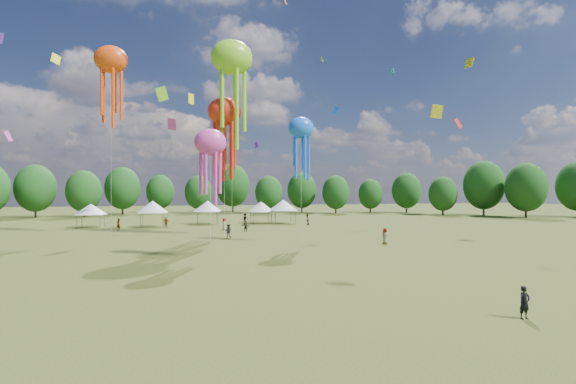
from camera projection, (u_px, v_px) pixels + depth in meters
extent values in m
plane|color=#384416|center=(347.00, 329.00, 18.05)|extent=(300.00, 300.00, 0.00)
imported|color=black|center=(525.00, 302.00, 19.48)|extent=(0.60, 0.42, 1.57)
imported|color=gray|center=(228.00, 231.00, 51.94)|extent=(1.02, 0.88, 1.80)
imported|color=gray|center=(224.00, 224.00, 62.95)|extent=(0.80, 1.01, 1.81)
imported|color=gray|center=(307.00, 220.00, 71.58)|extent=(1.13, 1.18, 1.93)
imported|color=gray|center=(245.00, 219.00, 74.86)|extent=(1.29, 0.87, 1.84)
imported|color=gray|center=(166.00, 222.00, 67.00)|extent=(1.04, 0.53, 1.70)
imported|color=gray|center=(246.00, 226.00, 60.61)|extent=(1.43, 1.28, 1.57)
imported|color=gray|center=(118.00, 224.00, 62.19)|extent=(0.67, 0.79, 1.83)
imported|color=gray|center=(385.00, 236.00, 46.52)|extent=(0.63, 0.92, 1.80)
cylinder|color=#47474C|center=(76.00, 222.00, 65.33)|extent=(0.08, 0.08, 2.04)
cylinder|color=#47474C|center=(82.00, 221.00, 68.76)|extent=(0.08, 0.08, 2.04)
cylinder|color=#47474C|center=(100.00, 222.00, 66.15)|extent=(0.08, 0.08, 2.04)
cylinder|color=#47474C|center=(104.00, 220.00, 69.58)|extent=(0.08, 0.08, 2.04)
cube|color=silver|center=(91.00, 215.00, 67.45)|extent=(3.93, 3.93, 0.10)
cone|color=silver|center=(91.00, 209.00, 67.45)|extent=(5.10, 5.10, 1.75)
cylinder|color=#47474C|center=(140.00, 221.00, 66.05)|extent=(0.08, 0.08, 2.31)
cylinder|color=#47474C|center=(143.00, 219.00, 69.45)|extent=(0.08, 0.08, 2.31)
cylinder|color=#47474C|center=(163.00, 221.00, 66.86)|extent=(0.08, 0.08, 2.31)
cylinder|color=#47474C|center=(164.00, 219.00, 70.27)|extent=(0.08, 0.08, 2.31)
cube|color=silver|center=(153.00, 213.00, 68.15)|extent=(3.90, 3.90, 0.10)
cone|color=silver|center=(153.00, 207.00, 68.15)|extent=(5.07, 5.07, 1.98)
cylinder|color=#47474C|center=(198.00, 219.00, 71.83)|extent=(0.08, 0.08, 2.22)
cylinder|color=#47474C|center=(197.00, 217.00, 75.26)|extent=(0.08, 0.08, 2.22)
cylinder|color=#47474C|center=(218.00, 218.00, 72.65)|extent=(0.08, 0.08, 2.22)
cylinder|color=#47474C|center=(217.00, 217.00, 76.08)|extent=(0.08, 0.08, 2.22)
cube|color=silver|center=(207.00, 212.00, 73.95)|extent=(3.93, 3.93, 0.10)
cone|color=silver|center=(207.00, 206.00, 73.94)|extent=(5.10, 5.10, 1.91)
cylinder|color=#47474C|center=(253.00, 218.00, 73.65)|extent=(0.08, 0.08, 2.12)
cylinder|color=#47474C|center=(251.00, 217.00, 76.92)|extent=(0.08, 0.08, 2.12)
cylinder|color=#47474C|center=(272.00, 218.00, 74.43)|extent=(0.08, 0.08, 2.12)
cylinder|color=#47474C|center=(268.00, 217.00, 77.70)|extent=(0.08, 0.08, 2.12)
cube|color=silver|center=(261.00, 212.00, 75.67)|extent=(3.76, 3.76, 0.10)
cone|color=silver|center=(261.00, 206.00, 75.66)|extent=(4.89, 4.89, 1.82)
cylinder|color=#47474C|center=(275.00, 218.00, 73.29)|extent=(0.08, 0.08, 2.32)
cylinder|color=#47474C|center=(271.00, 217.00, 76.89)|extent=(0.08, 0.08, 2.32)
cylinder|color=#47474C|center=(295.00, 218.00, 74.15)|extent=(0.08, 0.08, 2.32)
cylinder|color=#47474C|center=(291.00, 216.00, 77.75)|extent=(0.08, 0.08, 2.32)
cube|color=silver|center=(283.00, 211.00, 75.51)|extent=(4.10, 4.10, 0.10)
cone|color=silver|center=(283.00, 205.00, 75.51)|extent=(5.33, 5.33, 1.99)
ellipsoid|color=red|center=(224.00, 111.00, 55.81)|extent=(4.56, 3.19, 3.87)
cylinder|color=beige|center=(224.00, 173.00, 55.84)|extent=(0.03, 0.03, 16.93)
ellipsoid|color=#89DF24|center=(232.00, 57.00, 55.24)|extent=(5.61, 3.93, 4.77)
cylinder|color=beige|center=(232.00, 147.00, 55.30)|extent=(0.03, 0.03, 24.13)
ellipsoid|color=#1B66FA|center=(301.00, 128.00, 47.98)|extent=(3.02, 2.12, 2.57)
cylinder|color=beige|center=(301.00, 185.00, 48.01)|extent=(0.03, 0.03, 13.48)
ellipsoid|color=#FD490F|center=(111.00, 59.00, 56.88)|extent=(4.50, 3.15, 3.82)
cylinder|color=beige|center=(111.00, 147.00, 56.94)|extent=(0.03, 0.03, 24.38)
ellipsoid|color=#E443B2|center=(210.00, 142.00, 37.42)|extent=(2.92, 2.05, 2.48)
cylinder|color=beige|center=(210.00, 200.00, 37.44)|extent=(0.03, 0.03, 10.54)
cube|color=#FD490F|center=(285.00, 1.00, 56.02)|extent=(0.72, 0.60, 0.95)
cube|color=yellow|center=(191.00, 99.00, 79.23)|extent=(1.05, 1.24, 2.06)
cube|color=#89DF24|center=(322.00, 60.00, 77.73)|extent=(0.48, 0.83, 0.94)
cube|color=#18CDD3|center=(218.00, 137.00, 63.17)|extent=(1.16, 0.16, 1.37)
cube|color=yellow|center=(469.00, 63.00, 55.52)|extent=(0.76, 1.26, 1.45)
cube|color=#E443B2|center=(172.00, 124.00, 86.25)|extent=(1.75, 1.62, 2.49)
cube|color=#752FD4|center=(0.00, 38.00, 39.11)|extent=(0.51, 1.07, 1.14)
cube|color=yellow|center=(437.00, 111.00, 69.49)|extent=(2.06, 0.84, 2.59)
cube|color=#1B66FA|center=(336.00, 110.00, 82.08)|extent=(1.22, 0.86, 1.56)
cube|color=#18CDD3|center=(393.00, 72.00, 60.72)|extent=(0.11, 0.78, 0.94)
cube|color=#E443B2|center=(8.00, 136.00, 71.16)|extent=(0.87, 1.76, 2.07)
cube|color=#752FD4|center=(257.00, 145.00, 74.00)|extent=(0.60, 0.69, 1.11)
cube|color=red|center=(458.00, 123.00, 55.56)|extent=(1.55, 0.75, 1.65)
cube|color=yellow|center=(56.00, 59.00, 41.37)|extent=(0.72, 1.05, 1.31)
cube|color=#89DF24|center=(162.00, 94.00, 60.06)|extent=(1.92, 1.18, 2.40)
cylinder|color=#38281C|center=(36.00, 210.00, 91.75)|extent=(0.44, 0.44, 3.41)
ellipsoid|color=#1B4918|center=(35.00, 188.00, 91.72)|extent=(8.53, 8.53, 10.66)
cylinder|color=#38281C|center=(84.00, 210.00, 93.63)|extent=(0.44, 0.44, 3.07)
ellipsoid|color=#1B4918|center=(84.00, 191.00, 93.61)|extent=(7.66, 7.66, 9.58)
cylinder|color=#38281C|center=(123.00, 208.00, 103.36)|extent=(0.44, 0.44, 3.43)
ellipsoid|color=#1B4918|center=(123.00, 188.00, 103.34)|extent=(8.58, 8.58, 10.73)
cylinder|color=#38281C|center=(160.00, 207.00, 110.87)|extent=(0.44, 0.44, 2.95)
ellipsoid|color=#1B4918|center=(160.00, 192.00, 110.85)|extent=(7.37, 7.37, 9.21)
cylinder|color=#38281C|center=(198.00, 208.00, 109.41)|extent=(0.44, 0.44, 2.89)
ellipsoid|color=#1B4918|center=(198.00, 192.00, 109.39)|extent=(7.23, 7.23, 9.04)
cylinder|color=#38281C|center=(233.00, 205.00, 115.95)|extent=(0.44, 0.44, 3.84)
ellipsoid|color=#1B4918|center=(233.00, 186.00, 115.93)|extent=(9.60, 9.60, 11.99)
cylinder|color=#38281C|center=(269.00, 208.00, 107.13)|extent=(0.44, 0.44, 2.84)
ellipsoid|color=#1B4918|center=(269.00, 193.00, 107.11)|extent=(7.11, 7.11, 8.89)
cylinder|color=#38281C|center=(302.00, 207.00, 111.92)|extent=(0.44, 0.44, 3.16)
ellipsoid|color=#1B4918|center=(302.00, 190.00, 111.90)|extent=(7.91, 7.91, 9.88)
cylinder|color=#38281C|center=(336.00, 208.00, 108.13)|extent=(0.44, 0.44, 2.88)
ellipsoid|color=#1B4918|center=(336.00, 192.00, 108.11)|extent=(7.21, 7.21, 9.01)
cylinder|color=#38281C|center=(370.00, 208.00, 112.55)|extent=(0.44, 0.44, 2.63)
ellipsoid|color=#1B4918|center=(370.00, 194.00, 112.53)|extent=(6.57, 6.57, 8.22)
cylinder|color=#38281C|center=(406.00, 207.00, 111.22)|extent=(0.44, 0.44, 3.13)
ellipsoid|color=#1B4918|center=(406.00, 190.00, 111.20)|extent=(7.81, 7.81, 9.77)
cylinder|color=#38281C|center=(443.00, 210.00, 100.35)|extent=(0.44, 0.44, 2.72)
ellipsoid|color=#1B4918|center=(443.00, 194.00, 100.34)|extent=(6.80, 6.80, 8.50)
cylinder|color=#38281C|center=(484.00, 207.00, 99.71)|extent=(0.44, 0.44, 3.81)
ellipsoid|color=#1B4918|center=(484.00, 185.00, 99.68)|extent=(9.52, 9.52, 11.90)
cylinder|color=#38281C|center=(526.00, 210.00, 91.67)|extent=(0.44, 0.44, 3.51)
ellipsoid|color=#1B4918|center=(526.00, 187.00, 91.65)|extent=(8.78, 8.78, 10.97)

